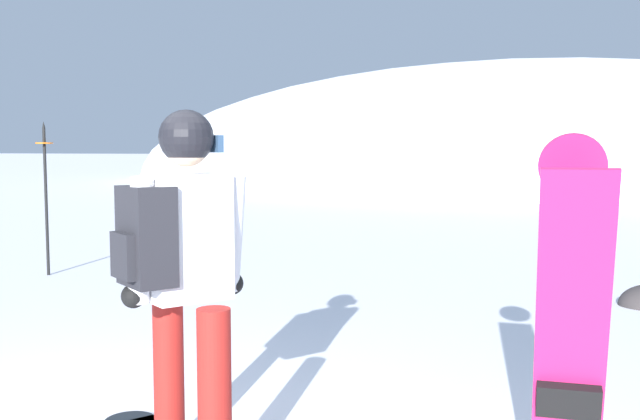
{
  "coord_description": "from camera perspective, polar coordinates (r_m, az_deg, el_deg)",
  "views": [
    {
      "loc": [
        1.79,
        -2.42,
        1.54
      ],
      "look_at": [
        0.13,
        3.56,
        1.0
      ],
      "focal_mm": 40.3,
      "sensor_mm": 36.0,
      "label": 1
    }
  ],
  "objects": [
    {
      "name": "piste_marker_near",
      "position": [
        9.21,
        -20.95,
        1.66
      ],
      "size": [
        0.2,
        0.2,
        1.85
      ],
      "color": "black",
      "rests_on": "ground"
    },
    {
      "name": "ridge_peak_main",
      "position": [
        37.56,
        15.6,
        2.47
      ],
      "size": [
        38.18,
        34.36,
        11.21
      ],
      "color": "white",
      "rests_on": "ground"
    },
    {
      "name": "spare_snowboard",
      "position": [
        3.12,
        19.28,
        -8.81
      ],
      "size": [
        0.28,
        0.46,
        1.61
      ],
      "color": "#D11E5B",
      "rests_on": "ground"
    },
    {
      "name": "snowboarder_main",
      "position": [
        3.36,
        -10.87,
        -5.8
      ],
      "size": [
        1.5,
        1.25,
        1.71
      ],
      "color": "black",
      "rests_on": "ground"
    }
  ]
}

